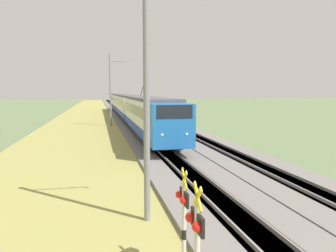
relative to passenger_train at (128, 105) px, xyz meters
The scene contains 10 objects.
ballast_main 3.45m from the passenger_train, ahead, with size 240.00×4.40×0.30m.
ballast_adjacent 5.67m from the passenger_train, 60.26° to the right, with size 240.00×4.40×0.30m.
track_main 3.44m from the passenger_train, ahead, with size 240.00×1.57×0.45m.
track_adjacent 5.66m from the passenger_train, 60.26° to the right, with size 240.00×1.57×0.45m.
grass_verge 6.43m from the passenger_train, 64.51° to the left, with size 240.00×13.01×0.12m.
passenger_train is the anchor object (origin of this frame).
crossing_signal_near 46.49m from the passenger_train, behind, with size 0.70×0.23×2.99m.
crossing_signal_aux 44.38m from the passenger_train, behind, with size 0.70×0.23×2.76m.
catenary_mast_near 41.03m from the passenger_train, behind, with size 0.22×2.56×9.19m.
catenary_mast_mid 9.36m from the passenger_train, 160.54° to the left, with size 0.22×2.56×9.41m.
Camera 1 is at (-4.51, 4.69, 4.66)m, focal length 35.00 mm.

